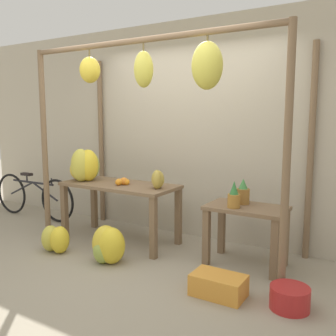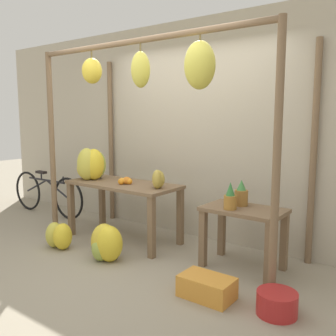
{
  "view_description": "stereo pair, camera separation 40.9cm",
  "coord_description": "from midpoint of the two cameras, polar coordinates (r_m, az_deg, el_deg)",
  "views": [
    {
      "loc": [
        2.26,
        -2.94,
        1.6
      ],
      "look_at": [
        0.06,
        0.7,
        1.0
      ],
      "focal_mm": 40.0,
      "sensor_mm": 36.0,
      "label": 1
    },
    {
      "loc": [
        2.6,
        -2.71,
        1.6
      ],
      "look_at": [
        0.06,
        0.7,
        1.0
      ],
      "focal_mm": 40.0,
      "sensor_mm": 36.0,
      "label": 2
    }
  ],
  "objects": [
    {
      "name": "parked_bicycle",
      "position": [
        6.3,
        -16.21,
        -3.75
      ],
      "size": [
        1.69,
        0.08,
        0.7
      ],
      "color": "black",
      "rests_on": "ground_plane"
    },
    {
      "name": "stall_awning",
      "position": [
        4.03,
        1.82,
        10.22
      ],
      "size": [
        3.06,
        1.23,
        2.38
      ],
      "color": "brown",
      "rests_on": "ground_plane"
    },
    {
      "name": "fruit_crate_white",
      "position": [
        3.49,
        9.45,
        -17.54
      ],
      "size": [
        0.47,
        0.29,
        0.19
      ],
      "color": "orange",
      "rests_on": "ground_plane"
    },
    {
      "name": "banana_pile_ground_left",
      "position": [
        4.7,
        -13.89,
        -10.01
      ],
      "size": [
        0.37,
        0.27,
        0.32
      ],
      "color": "yellow",
      "rests_on": "ground_plane"
    },
    {
      "name": "display_table_side",
      "position": [
        4.04,
        14.33,
        -8.08
      ],
      "size": [
        0.83,
        0.51,
        0.65
      ],
      "color": "brown",
      "rests_on": "ground_plane"
    },
    {
      "name": "display_table_main",
      "position": [
        4.78,
        -4.42,
        -3.66
      ],
      "size": [
        1.48,
        0.66,
        0.75
      ],
      "color": "brown",
      "rests_on": "ground_plane"
    },
    {
      "name": "banana_pile_on_table",
      "position": [
        5.04,
        -9.34,
        0.42
      ],
      "size": [
        0.47,
        0.48,
        0.43
      ],
      "color": "yellow",
      "rests_on": "display_table_main"
    },
    {
      "name": "pineapple_cluster",
      "position": [
        3.99,
        13.3,
        -4.23
      ],
      "size": [
        0.16,
        0.35,
        0.28
      ],
      "color": "#A3702D",
      "rests_on": "display_table_side"
    },
    {
      "name": "orange_pile",
      "position": [
        4.66,
        -3.91,
        -1.98
      ],
      "size": [
        0.15,
        0.2,
        0.09
      ],
      "color": "orange",
      "rests_on": "display_table_main"
    },
    {
      "name": "papaya_pile",
      "position": [
        4.36,
        1.13,
        -1.74
      ],
      "size": [
        0.21,
        0.24,
        0.23
      ],
      "color": "#B2993D",
      "rests_on": "display_table_main"
    },
    {
      "name": "ground_plane",
      "position": [
        4.05,
        -3.87,
        -15.2
      ],
      "size": [
        20.0,
        20.0,
        0.0
      ],
      "primitive_type": "plane",
      "color": "gray"
    },
    {
      "name": "shop_wall_back",
      "position": [
        4.9,
        6.91,
        5.67
      ],
      "size": [
        8.0,
        0.08,
        2.8
      ],
      "color": "#B2A893",
      "rests_on": "ground_plane"
    },
    {
      "name": "blue_bucket",
      "position": [
        3.37,
        19.83,
        -18.9
      ],
      "size": [
        0.33,
        0.33,
        0.19
      ],
      "color": "#AD2323",
      "rests_on": "ground_plane"
    },
    {
      "name": "banana_pile_ground_right",
      "position": [
        4.24,
        -6.66,
        -11.38
      ],
      "size": [
        0.47,
        0.39,
        0.41
      ],
      "color": "yellow",
      "rests_on": "ground_plane"
    }
  ]
}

